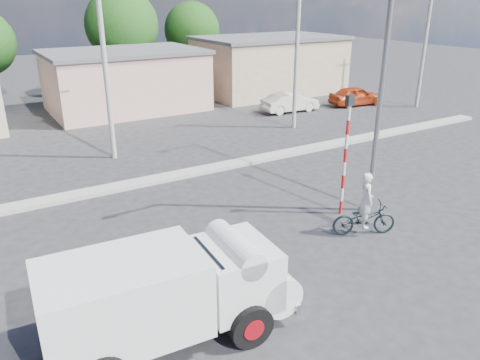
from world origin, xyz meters
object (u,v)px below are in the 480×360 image
bicycle (364,219)px  cyclist (365,208)px  car_red (356,96)px  truck (173,292)px  traffic_pole (346,146)px  car_cream (290,102)px  streetlight (379,76)px

bicycle → cyclist: cyclist is taller
cyclist → car_red: cyclist is taller
truck → traffic_pole: bearing=24.9°
traffic_pole → cyclist: bearing=-105.9°
cyclist → truck: bearing=126.5°
bicycle → car_red: bearing=-18.3°
traffic_pole → bicycle: bearing=-105.9°
traffic_pole → car_cream: bearing=59.9°
bicycle → car_cream: (8.51, 15.51, 0.10)m
truck → cyclist: bearing=15.1°
bicycle → traffic_pole: bearing=9.1°
bicycle → traffic_pole: 2.61m
streetlight → bicycle: bearing=-137.4°
car_cream → streetlight: 16.49m
truck → car_cream: (15.98, 17.03, -0.64)m
traffic_pole → streetlight: streetlight is taller
cyclist → streetlight: 4.44m
cyclist → car_red: 20.23m
truck → car_red: truck is taller
car_red → traffic_pole: 18.89m
car_red → traffic_pole: traffic_pole is taller
car_cream → streetlight: size_ratio=0.44×
bicycle → streetlight: bearing=-22.5°
traffic_pole → streetlight: size_ratio=0.48×
car_red → streetlight: bearing=144.6°
cyclist → traffic_pole: bearing=9.1°
bicycle → traffic_pole: traffic_pole is taller
streetlight → truck: bearing=-162.5°
truck → car_cream: size_ratio=1.44×
streetlight → traffic_pole: bearing=162.3°
bicycle → car_cream: size_ratio=0.53×
truck → car_red: bearing=40.9°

